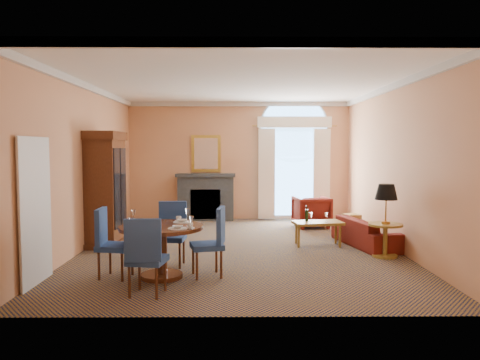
{
  "coord_description": "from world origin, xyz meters",
  "views": [
    {
      "loc": [
        -0.08,
        -9.06,
        1.97
      ],
      "look_at": [
        0.0,
        0.5,
        1.3
      ],
      "focal_mm": 35.0,
      "sensor_mm": 36.0,
      "label": 1
    }
  ],
  "objects_px": {
    "sofa": "(367,232)",
    "coffee_table": "(317,223)",
    "dining_table": "(161,239)",
    "armoire": "(105,190)",
    "side_table": "(386,211)",
    "armchair": "(311,212)"
  },
  "relations": [
    {
      "from": "armoire",
      "to": "coffee_table",
      "type": "bearing_deg",
      "value": -2.08
    },
    {
      "from": "sofa",
      "to": "armchair",
      "type": "bearing_deg",
      "value": 7.0
    },
    {
      "from": "armoire",
      "to": "dining_table",
      "type": "relative_size",
      "value": 1.81
    },
    {
      "from": "coffee_table",
      "to": "side_table",
      "type": "relative_size",
      "value": 0.8
    },
    {
      "from": "coffee_table",
      "to": "dining_table",
      "type": "bearing_deg",
      "value": -148.77
    },
    {
      "from": "dining_table",
      "to": "sofa",
      "type": "bearing_deg",
      "value": 31.34
    },
    {
      "from": "armchair",
      "to": "coffee_table",
      "type": "relative_size",
      "value": 0.82
    },
    {
      "from": "armchair",
      "to": "sofa",
      "type": "bearing_deg",
      "value": 101.45
    },
    {
      "from": "armoire",
      "to": "coffee_table",
      "type": "distance_m",
      "value": 4.32
    },
    {
      "from": "dining_table",
      "to": "side_table",
      "type": "height_order",
      "value": "side_table"
    },
    {
      "from": "sofa",
      "to": "coffee_table",
      "type": "xyz_separation_m",
      "value": [
        -1.0,
        0.01,
        0.18
      ]
    },
    {
      "from": "coffee_table",
      "to": "side_table",
      "type": "distance_m",
      "value": 1.49
    },
    {
      "from": "dining_table",
      "to": "armoire",
      "type": "bearing_deg",
      "value": 121.68
    },
    {
      "from": "armoire",
      "to": "armchair",
      "type": "distance_m",
      "value": 4.98
    },
    {
      "from": "side_table",
      "to": "armoire",
      "type": "bearing_deg",
      "value": 167.92
    },
    {
      "from": "armoire",
      "to": "armchair",
      "type": "xyz_separation_m",
      "value": [
        4.5,
        2.02,
        -0.72
      ]
    },
    {
      "from": "armoire",
      "to": "side_table",
      "type": "height_order",
      "value": "armoire"
    },
    {
      "from": "dining_table",
      "to": "armchair",
      "type": "distance_m",
      "value": 5.38
    },
    {
      "from": "armoire",
      "to": "coffee_table",
      "type": "relative_size",
      "value": 2.22
    },
    {
      "from": "sofa",
      "to": "armchair",
      "type": "relative_size",
      "value": 2.21
    },
    {
      "from": "armoire",
      "to": "sofa",
      "type": "bearing_deg",
      "value": -1.78
    },
    {
      "from": "armoire",
      "to": "dining_table",
      "type": "height_order",
      "value": "armoire"
    }
  ]
}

